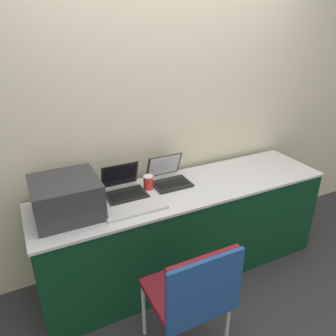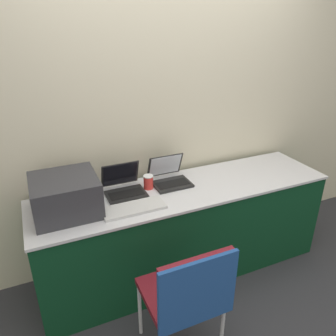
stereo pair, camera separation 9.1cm
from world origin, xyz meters
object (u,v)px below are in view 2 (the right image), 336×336
(chair, at_px, (189,293))
(printer, at_px, (65,194))
(laptop_right, at_px, (170,177))
(external_keyboard, at_px, (134,208))
(coffee_cup, at_px, (148,182))
(laptop_left, at_px, (124,187))

(chair, bearing_deg, printer, 123.86)
(laptop_right, xyz_separation_m, external_keyboard, (-0.39, -0.27, -0.04))
(laptop_right, distance_m, coffee_cup, 0.19)
(coffee_cup, bearing_deg, external_keyboard, -129.50)
(coffee_cup, bearing_deg, chair, -96.28)
(coffee_cup, bearing_deg, laptop_right, 7.17)
(laptop_right, xyz_separation_m, chair, (-0.28, -0.89, -0.27))
(laptop_left, xyz_separation_m, coffee_cup, (0.19, -0.01, 0.01))
(external_keyboard, height_order, coffee_cup, coffee_cup)
(laptop_left, xyz_separation_m, external_keyboard, (-0.01, -0.25, -0.04))
(laptop_right, distance_m, chair, 0.97)
(printer, height_order, coffee_cup, printer)
(laptop_left, relative_size, external_keyboard, 0.66)
(laptop_right, bearing_deg, coffee_cup, -172.83)
(laptop_right, bearing_deg, external_keyboard, -145.40)
(printer, xyz_separation_m, external_keyboard, (0.41, -0.15, -0.13))
(laptop_right, bearing_deg, laptop_left, -177.91)
(laptop_left, height_order, chair, laptop_left)
(printer, bearing_deg, laptop_right, 8.31)
(laptop_left, bearing_deg, laptop_right, 2.09)
(coffee_cup, relative_size, chair, 0.12)
(printer, xyz_separation_m, coffee_cup, (0.62, 0.09, -0.08))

